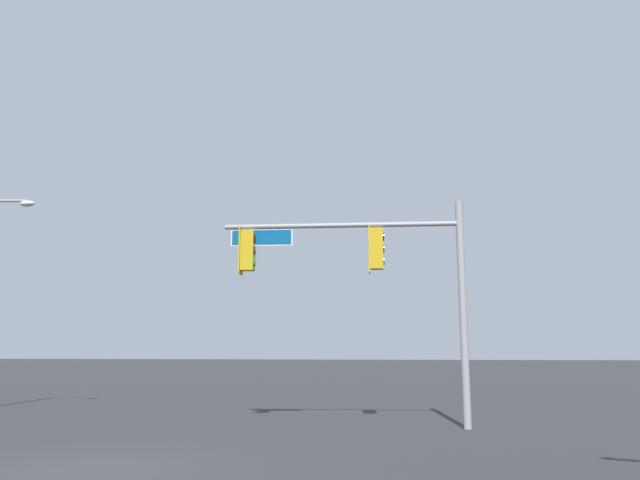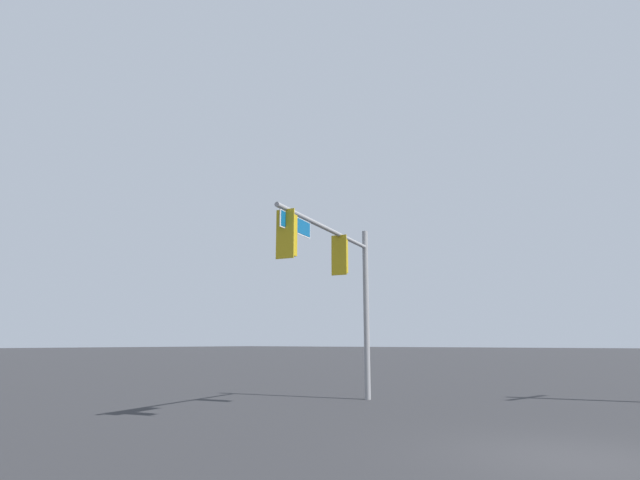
% 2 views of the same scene
% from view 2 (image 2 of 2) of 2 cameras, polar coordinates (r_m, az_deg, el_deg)
% --- Properties ---
extents(ground_plane, '(400.00, 400.00, 0.00)m').
position_cam_2_polar(ground_plane, '(10.02, 27.46, -21.46)').
color(ground_plane, '#2D2D30').
extents(signal_pole_near, '(6.42, 1.45, 5.94)m').
position_cam_2_polar(signal_pole_near, '(15.78, 2.01, -3.30)').
color(signal_pole_near, gray).
rests_on(signal_pole_near, ground_plane).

